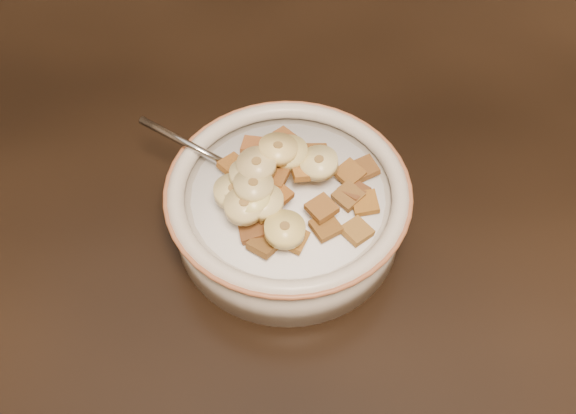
# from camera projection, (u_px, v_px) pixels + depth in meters

# --- Properties ---
(table) EXTENTS (1.43, 0.95, 0.04)m
(table) POSITION_uv_depth(u_px,v_px,m) (334.00, 310.00, 0.54)
(table) COLOR black
(table) RESTS_ON floor
(chair) EXTENTS (0.44, 0.44, 0.90)m
(chair) POSITION_uv_depth(u_px,v_px,m) (303.00, 86.00, 1.10)
(chair) COLOR #3C2011
(chair) RESTS_ON floor
(cereal_bowl) EXTENTS (0.19, 0.19, 0.05)m
(cereal_bowl) POSITION_uv_depth(u_px,v_px,m) (288.00, 212.00, 0.54)
(cereal_bowl) COLOR #B9AC97
(cereal_bowl) RESTS_ON table
(milk) EXTENTS (0.16, 0.16, 0.00)m
(milk) POSITION_uv_depth(u_px,v_px,m) (288.00, 195.00, 0.53)
(milk) COLOR white
(milk) RESTS_ON cereal_bowl
(spoon) EXTENTS (0.06, 0.05, 0.01)m
(spoon) POSITION_uv_depth(u_px,v_px,m) (255.00, 179.00, 0.53)
(spoon) COLOR #959595
(spoon) RESTS_ON cereal_bowl
(cereal_square_0) EXTENTS (0.03, 0.03, 0.01)m
(cereal_square_0) POSITION_uv_depth(u_px,v_px,m) (317.00, 154.00, 0.54)
(cereal_square_0) COLOR brown
(cereal_square_0) RESTS_ON milk
(cereal_square_1) EXTENTS (0.03, 0.03, 0.01)m
(cereal_square_1) POSITION_uv_depth(u_px,v_px,m) (357.00, 231.00, 0.50)
(cereal_square_1) COLOR #936127
(cereal_square_1) RESTS_ON milk
(cereal_square_2) EXTENTS (0.03, 0.03, 0.01)m
(cereal_square_2) POSITION_uv_depth(u_px,v_px,m) (233.00, 166.00, 0.53)
(cereal_square_2) COLOR #94561F
(cereal_square_2) RESTS_ON milk
(cereal_square_3) EXTENTS (0.03, 0.03, 0.01)m
(cereal_square_3) POSITION_uv_depth(u_px,v_px,m) (326.00, 227.00, 0.50)
(cereal_square_3) COLOR brown
(cereal_square_3) RESTS_ON milk
(cereal_square_4) EXTENTS (0.02, 0.02, 0.01)m
(cereal_square_4) POSITION_uv_depth(u_px,v_px,m) (254.00, 146.00, 0.55)
(cereal_square_4) COLOR brown
(cereal_square_4) RESTS_ON milk
(cereal_square_5) EXTENTS (0.03, 0.03, 0.01)m
(cereal_square_5) POSITION_uv_depth(u_px,v_px,m) (255.00, 206.00, 0.50)
(cereal_square_5) COLOR brown
(cereal_square_5) RESTS_ON milk
(cereal_square_6) EXTENTS (0.03, 0.03, 0.01)m
(cereal_square_6) POSITION_uv_depth(u_px,v_px,m) (348.00, 196.00, 0.51)
(cereal_square_6) COLOR brown
(cereal_square_6) RESTS_ON milk
(cereal_square_7) EXTENTS (0.03, 0.03, 0.01)m
(cereal_square_7) POSITION_uv_depth(u_px,v_px,m) (350.00, 173.00, 0.53)
(cereal_square_7) COLOR brown
(cereal_square_7) RESTS_ON milk
(cereal_square_8) EXTENTS (0.03, 0.03, 0.01)m
(cereal_square_8) POSITION_uv_depth(u_px,v_px,m) (266.00, 209.00, 0.50)
(cereal_square_8) COLOR #925B1C
(cereal_square_8) RESTS_ON milk
(cereal_square_9) EXTENTS (0.03, 0.03, 0.01)m
(cereal_square_9) POSITION_uv_depth(u_px,v_px,m) (252.00, 230.00, 0.50)
(cereal_square_9) COLOR brown
(cereal_square_9) RESTS_ON milk
(cereal_square_10) EXTENTS (0.03, 0.03, 0.01)m
(cereal_square_10) POSITION_uv_depth(u_px,v_px,m) (354.00, 191.00, 0.52)
(cereal_square_10) COLOR brown
(cereal_square_10) RESTS_ON milk
(cereal_square_11) EXTENTS (0.03, 0.02, 0.01)m
(cereal_square_11) POSITION_uv_depth(u_px,v_px,m) (293.00, 238.00, 0.49)
(cereal_square_11) COLOR #8F601C
(cereal_square_11) RESTS_ON milk
(cereal_square_12) EXTENTS (0.03, 0.03, 0.01)m
(cereal_square_12) POSITION_uv_depth(u_px,v_px,m) (322.00, 208.00, 0.50)
(cereal_square_12) COLOR brown
(cereal_square_12) RESTS_ON milk
(cereal_square_13) EXTENTS (0.03, 0.03, 0.01)m
(cereal_square_13) POSITION_uv_depth(u_px,v_px,m) (264.00, 244.00, 0.49)
(cereal_square_13) COLOR brown
(cereal_square_13) RESTS_ON milk
(cereal_square_14) EXTENTS (0.02, 0.02, 0.01)m
(cereal_square_14) POSITION_uv_depth(u_px,v_px,m) (274.00, 176.00, 0.51)
(cereal_square_14) COLOR brown
(cereal_square_14) RESTS_ON milk
(cereal_square_15) EXTENTS (0.03, 0.03, 0.01)m
(cereal_square_15) POSITION_uv_depth(u_px,v_px,m) (282.00, 139.00, 0.55)
(cereal_square_15) COLOR brown
(cereal_square_15) RESTS_ON milk
(cereal_square_16) EXTENTS (0.03, 0.03, 0.01)m
(cereal_square_16) POSITION_uv_depth(u_px,v_px,m) (304.00, 170.00, 0.51)
(cereal_square_16) COLOR #9C5F1E
(cereal_square_16) RESTS_ON milk
(cereal_square_17) EXTENTS (0.03, 0.03, 0.01)m
(cereal_square_17) POSITION_uv_depth(u_px,v_px,m) (276.00, 195.00, 0.50)
(cereal_square_17) COLOR brown
(cereal_square_17) RESTS_ON milk
(cereal_square_18) EXTENTS (0.03, 0.03, 0.01)m
(cereal_square_18) POSITION_uv_depth(u_px,v_px,m) (321.00, 165.00, 0.53)
(cereal_square_18) COLOR brown
(cereal_square_18) RESTS_ON milk
(cereal_square_19) EXTENTS (0.03, 0.03, 0.01)m
(cereal_square_19) POSITION_uv_depth(u_px,v_px,m) (365.00, 203.00, 0.51)
(cereal_square_19) COLOR #9D5F1C
(cereal_square_19) RESTS_ON milk
(cereal_square_20) EXTENTS (0.03, 0.03, 0.01)m
(cereal_square_20) POSITION_uv_depth(u_px,v_px,m) (364.00, 168.00, 0.53)
(cereal_square_20) COLOR brown
(cereal_square_20) RESTS_ON milk
(cereal_square_21) EXTENTS (0.02, 0.02, 0.01)m
(cereal_square_21) POSITION_uv_depth(u_px,v_px,m) (279.00, 149.00, 0.54)
(cereal_square_21) COLOR brown
(cereal_square_21) RESTS_ON milk
(banana_slice_0) EXTENTS (0.04, 0.04, 0.01)m
(banana_slice_0) POSITION_uv_depth(u_px,v_px,m) (319.00, 163.00, 0.51)
(banana_slice_0) COLOR #FDEDAB
(banana_slice_0) RESTS_ON milk
(banana_slice_1) EXTENTS (0.04, 0.04, 0.02)m
(banana_slice_1) POSITION_uv_depth(u_px,v_px,m) (251.00, 200.00, 0.49)
(banana_slice_1) COLOR #ECDD73
(banana_slice_1) RESTS_ON milk
(banana_slice_2) EXTENTS (0.04, 0.04, 0.01)m
(banana_slice_2) POSITION_uv_depth(u_px,v_px,m) (253.00, 186.00, 0.49)
(banana_slice_2) COLOR #CBBA6F
(banana_slice_2) RESTS_ON milk
(banana_slice_3) EXTENTS (0.04, 0.04, 0.01)m
(banana_slice_3) POSITION_uv_depth(u_px,v_px,m) (263.00, 202.00, 0.49)
(banana_slice_3) COLOR #F2DD86
(banana_slice_3) RESTS_ON milk
(banana_slice_4) EXTENTS (0.04, 0.04, 0.01)m
(banana_slice_4) POSITION_uv_depth(u_px,v_px,m) (233.00, 192.00, 0.50)
(banana_slice_4) COLOR #CDBD6D
(banana_slice_4) RESTS_ON milk
(banana_slice_5) EXTENTS (0.04, 0.04, 0.01)m
(banana_slice_5) POSITION_uv_depth(u_px,v_px,m) (244.00, 206.00, 0.49)
(banana_slice_5) COLOR beige
(banana_slice_5) RESTS_ON milk
(banana_slice_6) EXTENTS (0.04, 0.04, 0.01)m
(banana_slice_6) POSITION_uv_depth(u_px,v_px,m) (244.00, 195.00, 0.50)
(banana_slice_6) COLOR beige
(banana_slice_6) RESTS_ON milk
(banana_slice_7) EXTENTS (0.04, 0.04, 0.02)m
(banana_slice_7) POSITION_uv_depth(u_px,v_px,m) (249.00, 176.00, 0.50)
(banana_slice_7) COLOR #C7BB86
(banana_slice_7) RESTS_ON milk
(banana_slice_8) EXTENTS (0.04, 0.04, 0.01)m
(banana_slice_8) POSITION_uv_depth(u_px,v_px,m) (278.00, 149.00, 0.51)
(banana_slice_8) COLOR #E9C77C
(banana_slice_8) RESTS_ON milk
(banana_slice_9) EXTENTS (0.04, 0.04, 0.01)m
(banana_slice_9) POSITION_uv_depth(u_px,v_px,m) (289.00, 153.00, 0.51)
(banana_slice_9) COLOR #D6C367
(banana_slice_9) RESTS_ON milk
(banana_slice_10) EXTENTS (0.04, 0.04, 0.01)m
(banana_slice_10) POSITION_uv_depth(u_px,v_px,m) (285.00, 230.00, 0.48)
(banana_slice_10) COLOR #F1D07A
(banana_slice_10) RESTS_ON milk
(banana_slice_11) EXTENTS (0.04, 0.04, 0.01)m
(banana_slice_11) POSITION_uv_depth(u_px,v_px,m) (257.00, 165.00, 0.50)
(banana_slice_11) COLOR #C8B782
(banana_slice_11) RESTS_ON milk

